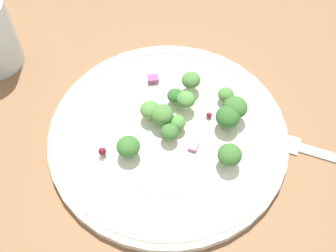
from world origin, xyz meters
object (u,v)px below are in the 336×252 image
Objects in this scene: plate at (168,135)px; broccoli_floret_2 at (230,155)px; broccoli_floret_0 at (175,96)px; broccoli_floret_1 at (228,117)px.

broccoli_floret_2 is (5.74, 5.49, 2.31)cm from plate.
plate is at bearing -26.04° from broccoli_floret_0.
broccoli_floret_1 is (0.96, 6.89, 2.41)cm from plate.
broccoli_floret_0 is 0.72× the size of broccoli_floret_2.
broccoli_floret_0 is (-3.97, 1.94, 1.94)cm from plate.
broccoli_floret_1 is (4.92, 4.96, 0.47)cm from broccoli_floret_0.
broccoli_floret_1 is at bearing 82.09° from plate.
plate is 4.82cm from broccoli_floret_0.
broccoli_floret_2 is at bearing -16.34° from broccoli_floret_1.
broccoli_floret_0 is at bearing -134.81° from broccoli_floret_1.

